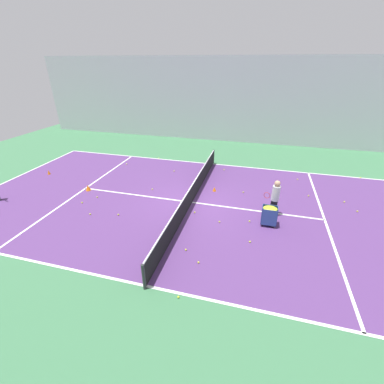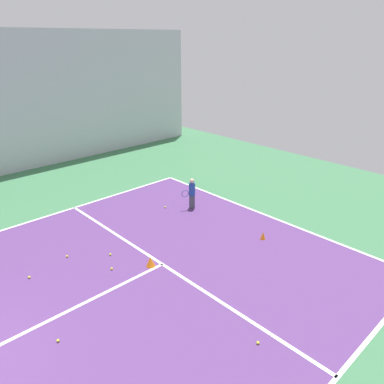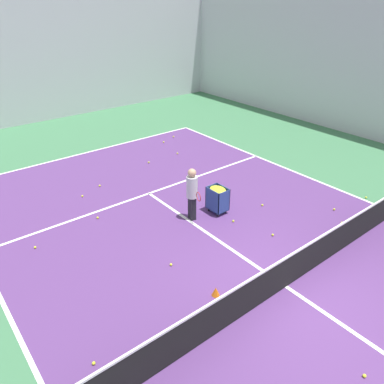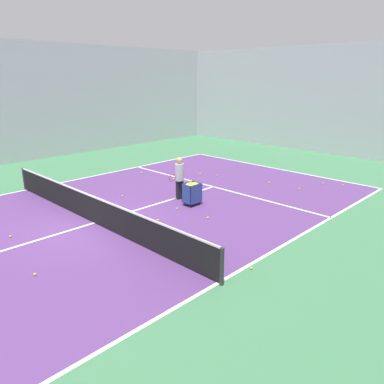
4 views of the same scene
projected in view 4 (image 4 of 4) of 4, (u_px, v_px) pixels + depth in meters
ground_plane at (95, 223)px, 12.49m from camera, size 37.44×37.44×0.00m
court_playing_area at (94, 223)px, 12.49m from camera, size 10.88×21.85×0.00m
line_baseline_far at (274, 168)px, 19.94m from camera, size 10.88×0.10×0.00m
line_sideline_left at (27, 190)px, 16.12m from camera, size 0.10×21.85×0.00m
line_sideline_right at (218, 283)px, 8.85m from camera, size 0.10×21.85×0.00m
line_service_far at (213, 187)px, 16.58m from camera, size 10.88×0.10×0.00m
line_centre_service at (94, 223)px, 12.49m from camera, size 0.10×12.02×0.00m
hall_enclosure_far at (330, 100)px, 22.97m from camera, size 22.47×0.15×6.59m
tennis_net at (93, 209)px, 12.34m from camera, size 11.18×0.10×0.96m
coach_at_net at (179, 175)px, 14.68m from camera, size 0.41×0.70×1.69m
ball_cart at (192, 189)px, 14.07m from camera, size 0.48×0.62×0.87m
training_cone_0 at (92, 204)px, 14.03m from camera, size 0.19×0.19×0.23m
tennis_ball_2 at (211, 247)px, 10.67m from camera, size 0.07×0.07×0.07m
tennis_ball_7 at (120, 226)px, 12.12m from camera, size 0.07×0.07×0.07m
tennis_ball_8 at (323, 183)px, 16.99m from camera, size 0.07×0.07×0.07m
tennis_ball_9 at (158, 220)px, 12.64m from camera, size 0.07×0.07×0.07m
tennis_ball_10 at (269, 182)px, 17.14m from camera, size 0.07×0.07×0.07m
tennis_ball_11 at (177, 209)px, 13.73m from camera, size 0.07×0.07×0.07m
tennis_ball_12 at (217, 175)px, 18.38m from camera, size 0.07×0.07×0.07m
tennis_ball_14 at (200, 174)px, 18.69m from camera, size 0.07×0.07×0.07m
tennis_ball_15 at (56, 189)px, 16.11m from camera, size 0.07×0.07×0.07m
tennis_ball_16 at (299, 189)px, 16.17m from camera, size 0.07×0.07×0.07m
tennis_ball_17 at (10, 236)px, 11.35m from camera, size 0.07×0.07×0.07m
tennis_ball_18 at (174, 179)px, 17.74m from camera, size 0.07×0.07×0.07m
tennis_ball_19 at (122, 196)px, 15.20m from camera, size 0.07×0.07×0.07m
tennis_ball_20 at (177, 158)px, 22.17m from camera, size 0.07×0.07×0.07m
tennis_ball_21 at (35, 274)px, 9.17m from camera, size 0.07×0.07×0.07m
tennis_ball_22 at (343, 185)px, 16.67m from camera, size 0.07×0.07×0.07m
tennis_ball_23 at (141, 173)px, 18.86m from camera, size 0.07×0.07×0.07m
tennis_ball_24 at (251, 268)px, 9.47m from camera, size 0.07×0.07×0.07m
tennis_ball_25 at (183, 248)px, 10.60m from camera, size 0.07×0.07×0.07m
tennis_ball_26 at (208, 218)px, 12.85m from camera, size 0.07×0.07×0.07m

